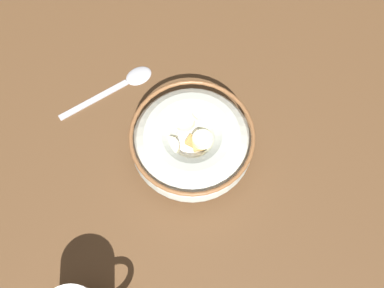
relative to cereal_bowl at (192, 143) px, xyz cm
name	(u,v)px	position (x,y,z in cm)	size (l,w,h in cm)	color
ground_plane	(192,154)	(-0.02, 0.00, -4.46)	(95.05, 95.05, 2.00)	brown
cereal_bowl	(192,143)	(0.00, 0.00, 0.00)	(17.47, 17.47, 6.48)	beige
spoon	(126,81)	(-5.00, 15.36, -3.12)	(16.60, 4.92, 0.80)	#B7B7BC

